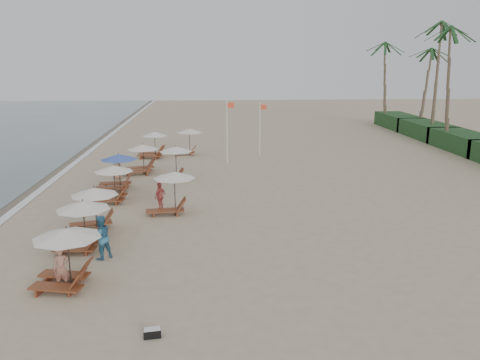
{
  "coord_description": "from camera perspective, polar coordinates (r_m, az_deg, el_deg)",
  "views": [
    {
      "loc": [
        -0.81,
        -19.1,
        7.84
      ],
      "look_at": [
        1.0,
        7.24,
        1.3
      ],
      "focal_mm": 36.24,
      "sensor_mm": 36.0,
      "label": 1
    }
  ],
  "objects": [
    {
      "name": "inland_station_1",
      "position": [
        32.87,
        -7.83,
        2.65
      ],
      "size": [
        2.54,
        2.24,
        2.22
      ],
      "color": "brown",
      "rests_on": "ground"
    },
    {
      "name": "lounger_station_3",
      "position": [
        28.36,
        -15.02,
        -0.41
      ],
      "size": [
        2.56,
        2.21,
        2.1
      ],
      "color": "brown",
      "rests_on": "ground"
    },
    {
      "name": "lounger_station_4",
      "position": [
        30.99,
        -14.44,
        0.9
      ],
      "size": [
        2.61,
        2.25,
        2.24
      ],
      "color": "brown",
      "rests_on": "ground"
    },
    {
      "name": "wet_sand_band",
      "position": [
        32.33,
        -25.0,
        -1.45
      ],
      "size": [
        3.2,
        140.0,
        0.01
      ],
      "primitive_type": "cube",
      "color": "#6B5E4C",
      "rests_on": "ground"
    },
    {
      "name": "lounger_station_2",
      "position": [
        23.52,
        -17.19,
        -3.49
      ],
      "size": [
        2.6,
        2.31,
        2.16
      ],
      "color": "brown",
      "rests_on": "ground"
    },
    {
      "name": "lounger_station_0",
      "position": [
        18.24,
        -20.09,
        -8.3
      ],
      "size": [
        2.57,
        2.38,
        2.19
      ],
      "color": "brown",
      "rests_on": "ground"
    },
    {
      "name": "inland_station_0",
      "position": [
        25.39,
        -8.21,
        -1.01
      ],
      "size": [
        2.71,
        2.24,
        2.22
      ],
      "color": "brown",
      "rests_on": "ground"
    },
    {
      "name": "flag_pole_far",
      "position": [
        40.96,
        2.4,
        6.36
      ],
      "size": [
        0.6,
        0.08,
        4.45
      ],
      "color": "silver",
      "rests_on": "ground"
    },
    {
      "name": "lounger_station_1",
      "position": [
        21.52,
        -18.32,
        -4.86
      ],
      "size": [
        2.44,
        2.26,
        2.15
      ],
      "color": "brown",
      "rests_on": "ground"
    },
    {
      "name": "beachgoer_far_b",
      "position": [
        33.7,
        -14.19,
        1.38
      ],
      "size": [
        0.85,
        0.9,
        1.55
      ],
      "primitive_type": "imported",
      "rotation": [
        0.0,
        0.0,
        0.92
      ],
      "color": "#AB7A5D",
      "rests_on": "ground"
    },
    {
      "name": "beachgoer_far_a",
      "position": [
        26.23,
        -9.4,
        -1.91
      ],
      "size": [
        0.78,
        0.97,
        1.55
      ],
      "primitive_type": "imported",
      "rotation": [
        0.0,
        0.0,
        4.2
      ],
      "color": "#C1514D",
      "rests_on": "ground"
    },
    {
      "name": "foam_line",
      "position": [
        31.88,
        -22.82,
        -1.42
      ],
      "size": [
        0.5,
        140.0,
        0.02
      ],
      "primitive_type": "cube",
      "color": "white",
      "rests_on": "ground"
    },
    {
      "name": "duffel_bag",
      "position": [
        14.97,
        -10.29,
        -17.28
      ],
      "size": [
        0.54,
        0.32,
        0.28
      ],
      "color": "black",
      "rests_on": "ground"
    },
    {
      "name": "ground",
      "position": [
        20.66,
        -1.4,
        -8.39
      ],
      "size": [
        160.0,
        160.0,
        0.0
      ],
      "primitive_type": "plane",
      "color": "tan",
      "rests_on": "ground"
    },
    {
      "name": "lounger_station_6",
      "position": [
        40.76,
        -10.34,
        4.01
      ],
      "size": [
        2.59,
        2.48,
        2.14
      ],
      "color": "brown",
      "rests_on": "ground"
    },
    {
      "name": "beachgoer_mid_a",
      "position": [
        20.39,
        -16.08,
        -6.52
      ],
      "size": [
        1.13,
        1.1,
        1.83
      ],
      "primitive_type": "imported",
      "rotation": [
        0.0,
        0.0,
        3.84
      ],
      "color": "#2E678A",
      "rests_on": "ground"
    },
    {
      "name": "inland_station_2",
      "position": [
        41.46,
        -6.2,
        4.96
      ],
      "size": [
        2.56,
        2.24,
        2.22
      ],
      "color": "brown",
      "rests_on": "ground"
    },
    {
      "name": "lounger_station_5",
      "position": [
        35.14,
        -11.75,
        2.35
      ],
      "size": [
        2.75,
        2.61,
        2.07
      ],
      "color": "brown",
      "rests_on": "ground"
    },
    {
      "name": "flag_pole_near",
      "position": [
        37.57,
        -1.49,
        6.06
      ],
      "size": [
        0.6,
        0.08,
        4.91
      ],
      "color": "silver",
      "rests_on": "ground"
    },
    {
      "name": "beachgoer_near",
      "position": [
        18.31,
        -20.29,
        -9.73
      ],
      "size": [
        0.61,
        0.46,
        1.53
      ],
      "primitive_type": "imported",
      "rotation": [
        0.0,
        0.0,
        0.17
      ],
      "color": "#9E6756",
      "rests_on": "ground"
    }
  ]
}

